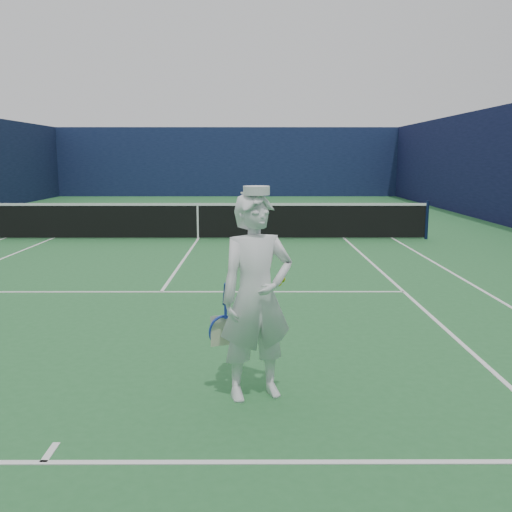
{
  "coord_description": "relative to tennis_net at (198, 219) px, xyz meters",
  "views": [
    {
      "loc": [
        1.58,
        -15.81,
        2.25
      ],
      "look_at": [
        1.6,
        -9.17,
        1.1
      ],
      "focal_mm": 40.0,
      "sensor_mm": 36.0,
      "label": 1
    }
  ],
  "objects": [
    {
      "name": "ground",
      "position": [
        0.0,
        0.0,
        -0.55
      ],
      "size": [
        80.0,
        80.0,
        0.0
      ],
      "primitive_type": "plane",
      "color": "#276733",
      "rests_on": "ground"
    },
    {
      "name": "court_markings",
      "position": [
        0.0,
        0.0,
        -0.55
      ],
      "size": [
        11.03,
        23.83,
        0.01
      ],
      "color": "white",
      "rests_on": "ground"
    },
    {
      "name": "windscreen_fence",
      "position": [
        0.0,
        0.0,
        1.45
      ],
      "size": [
        20.12,
        36.12,
        4.0
      ],
      "color": "#10193C",
      "rests_on": "ground"
    },
    {
      "name": "tennis_net",
      "position": [
        0.0,
        0.0,
        0.0
      ],
      "size": [
        12.88,
        0.09,
        1.07
      ],
      "color": "#141E4C",
      "rests_on": "ground"
    },
    {
      "name": "tennis_player",
      "position": [
        1.6,
        -10.67,
        0.42
      ],
      "size": [
        0.9,
        0.68,
        2.0
      ],
      "rotation": [
        0.0,
        0.0,
        0.35
      ],
      "color": "white",
      "rests_on": "ground"
    }
  ]
}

